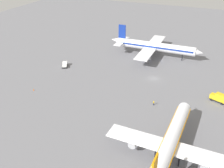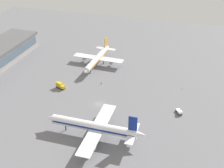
{
  "view_description": "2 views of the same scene",
  "coord_description": "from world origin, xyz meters",
  "px_view_note": "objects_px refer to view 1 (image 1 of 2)",
  "views": [
    {
      "loc": [
        -96.76,
        -22.53,
        49.98
      ],
      "look_at": [
        -19.01,
        10.66,
        4.58
      ],
      "focal_mm": 42.74,
      "sensor_mm": 36.0,
      "label": 1
    },
    {
      "loc": [
        115.96,
        43.07,
        84.32
      ],
      "look_at": [
        -10.27,
        4.02,
        6.9
      ],
      "focal_mm": 46.88,
      "sensor_mm": 36.0,
      "label": 2
    }
  ],
  "objects_px": {
    "ground_crew_worker": "(154,103)",
    "airplane_taxiing": "(170,143)",
    "pushback_tractor": "(65,65)",
    "safety_cone_near_gate": "(34,90)",
    "airplane_at_gate": "(154,46)",
    "catering_truck": "(219,98)"
  },
  "relations": [
    {
      "from": "airplane_at_gate",
      "to": "catering_truck",
      "type": "relative_size",
      "value": 7.69
    },
    {
      "from": "ground_crew_worker",
      "to": "safety_cone_near_gate",
      "type": "xyz_separation_m",
      "value": [
        -7.89,
        44.6,
        -0.55
      ]
    },
    {
      "from": "airplane_at_gate",
      "to": "ground_crew_worker",
      "type": "xyz_separation_m",
      "value": [
        -43.35,
        -11.93,
        -4.18
      ]
    },
    {
      "from": "pushback_tractor",
      "to": "catering_truck",
      "type": "distance_m",
      "value": 65.92
    },
    {
      "from": "airplane_taxiing",
      "to": "pushback_tractor",
      "type": "bearing_deg",
      "value": 57.47
    },
    {
      "from": "safety_cone_near_gate",
      "to": "ground_crew_worker",
      "type": "bearing_deg",
      "value": -79.97
    },
    {
      "from": "ground_crew_worker",
      "to": "pushback_tractor",
      "type": "bearing_deg",
      "value": 5.49
    },
    {
      "from": "airplane_taxiing",
      "to": "ground_crew_worker",
      "type": "xyz_separation_m",
      "value": [
        22.62,
        10.27,
        -3.72
      ]
    },
    {
      "from": "airplane_taxiing",
      "to": "ground_crew_worker",
      "type": "height_order",
      "value": "airplane_taxiing"
    },
    {
      "from": "ground_crew_worker",
      "to": "airplane_taxiing",
      "type": "bearing_deg",
      "value": 138.78
    },
    {
      "from": "catering_truck",
      "to": "safety_cone_near_gate",
      "type": "xyz_separation_m",
      "value": [
        -18.95,
        64.97,
        -1.4
      ]
    },
    {
      "from": "airplane_at_gate",
      "to": "airplane_taxiing",
      "type": "xyz_separation_m",
      "value": [
        -65.97,
        -22.2,
        -0.46
      ]
    },
    {
      "from": "airplane_at_gate",
      "to": "pushback_tractor",
      "type": "distance_m",
      "value": 43.72
    },
    {
      "from": "catering_truck",
      "to": "airplane_taxiing",
      "type": "bearing_deg",
      "value": 95.11
    },
    {
      "from": "catering_truck",
      "to": "airplane_at_gate",
      "type": "bearing_deg",
      "value": -23.19
    },
    {
      "from": "pushback_tractor",
      "to": "catering_truck",
      "type": "xyz_separation_m",
      "value": [
        -4.46,
        -65.77,
        0.73
      ]
    },
    {
      "from": "airplane_at_gate",
      "to": "catering_truck",
      "type": "height_order",
      "value": "airplane_at_gate"
    },
    {
      "from": "airplane_taxiing",
      "to": "ground_crew_worker",
      "type": "distance_m",
      "value": 25.12
    },
    {
      "from": "pushback_tractor",
      "to": "ground_crew_worker",
      "type": "xyz_separation_m",
      "value": [
        -15.52,
        -45.4,
        -0.12
      ]
    },
    {
      "from": "ground_crew_worker",
      "to": "safety_cone_near_gate",
      "type": "relative_size",
      "value": 2.78
    },
    {
      "from": "airplane_taxiing",
      "to": "ground_crew_worker",
      "type": "bearing_deg",
      "value": 26.3
    },
    {
      "from": "pushback_tractor",
      "to": "safety_cone_near_gate",
      "type": "distance_m",
      "value": 23.43
    }
  ]
}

